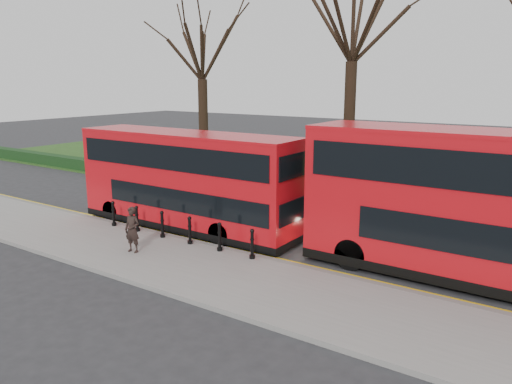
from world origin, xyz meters
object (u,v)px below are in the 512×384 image
Objects in this scene: bus_lead at (187,181)px; bus_rear at (500,211)px; pedestrian at (132,230)px; bollard_row at (176,228)px.

bus_rear is (11.69, 0.68, 0.32)m from bus_lead.
bus_lead is 0.87× the size of bus_rear.
bus_rear reaches higher than pedestrian.
pedestrian is at bearing -80.04° from bus_lead.
bus_lead is 3.81m from pedestrian.
bus_lead is at bearing 119.04° from bollard_row.
bus_rear is (10.69, 2.47, 1.70)m from bollard_row.
bus_lead is at bearing 91.55° from pedestrian.
bollard_row is at bearing 70.36° from pedestrian.
bus_rear is 7.16× the size of pedestrian.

